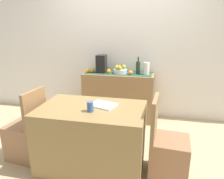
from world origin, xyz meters
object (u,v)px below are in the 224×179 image
at_px(coffee_maker, 101,64).
at_px(open_book, 103,105).
at_px(sideboard_console, 118,96).
at_px(chair_near_window, 27,137).
at_px(ceramic_vase, 146,69).
at_px(coffee_cup, 90,107).
at_px(wine_bottle, 138,68).
at_px(dining_table, 92,137).
at_px(chair_by_corner, 168,154).
at_px(fruit_bowl, 120,71).

distance_m(coffee_maker, open_book, 1.39).
height_order(sideboard_console, coffee_maker, coffee_maker).
bearing_deg(coffee_maker, chair_near_window, -113.07).
xyz_separation_m(ceramic_vase, coffee_cup, (-0.49, -1.51, -0.13)).
xyz_separation_m(wine_bottle, dining_table, (-0.38, -1.40, -0.57)).
relative_size(ceramic_vase, chair_by_corner, 0.23).
height_order(ceramic_vase, coffee_cup, ceramic_vase).
distance_m(fruit_bowl, open_book, 1.33).
bearing_deg(coffee_maker, open_book, -74.45).
xyz_separation_m(sideboard_console, fruit_bowl, (0.03, 0.00, 0.45)).
xyz_separation_m(coffee_maker, chair_by_corner, (1.11, -1.40, -0.71)).
height_order(open_book, chair_near_window, chair_near_window).
bearing_deg(open_book, coffee_cup, -97.06).
distance_m(sideboard_console, open_book, 1.37).
xyz_separation_m(fruit_bowl, ceramic_vase, (0.44, 0.00, 0.06)).
bearing_deg(coffee_maker, fruit_bowl, 0.00).
relative_size(open_book, chair_by_corner, 0.31).
distance_m(sideboard_console, ceramic_vase, 0.70).
bearing_deg(sideboard_console, chair_near_window, -122.51).
bearing_deg(chair_near_window, coffee_cup, -7.09).
bearing_deg(chair_near_window, chair_by_corner, 0.11).
distance_m(dining_table, coffee_cup, 0.44).
bearing_deg(dining_table, open_book, 35.06).
bearing_deg(dining_table, fruit_bowl, 86.94).
height_order(wine_bottle, chair_by_corner, wine_bottle).
xyz_separation_m(ceramic_vase, chair_near_window, (-1.37, -1.41, -0.66)).
bearing_deg(ceramic_vase, chair_near_window, -134.25).
bearing_deg(coffee_maker, ceramic_vase, 0.00).
bearing_deg(fruit_bowl, sideboard_console, 180.00).
relative_size(ceramic_vase, chair_near_window, 0.23).
height_order(fruit_bowl, chair_by_corner, same).
distance_m(coffee_maker, dining_table, 1.55).
relative_size(fruit_bowl, coffee_cup, 2.14).
bearing_deg(coffee_cup, sideboard_console, 89.30).
relative_size(dining_table, open_book, 4.22).
xyz_separation_m(sideboard_console, wine_bottle, (0.33, -0.00, 0.53)).
bearing_deg(chair_by_corner, chair_near_window, -179.89).
bearing_deg(ceramic_vase, dining_table, -110.16).
relative_size(ceramic_vase, coffee_cup, 1.89).
height_order(wine_bottle, coffee_cup, wine_bottle).
distance_m(sideboard_console, coffee_cup, 1.56).
distance_m(coffee_cup, chair_by_corner, 0.99).
bearing_deg(coffee_maker, chair_by_corner, -51.66).
relative_size(dining_table, chair_near_window, 1.31).
distance_m(coffee_cup, chair_near_window, 1.03).
distance_m(sideboard_console, wine_bottle, 0.62).
relative_size(wine_bottle, chair_by_corner, 0.33).
xyz_separation_m(ceramic_vase, chair_by_corner, (0.34, -1.40, -0.66)).
distance_m(sideboard_console, dining_table, 1.41).
distance_m(coffee_maker, chair_by_corner, 1.92).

